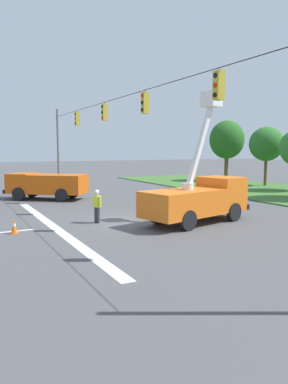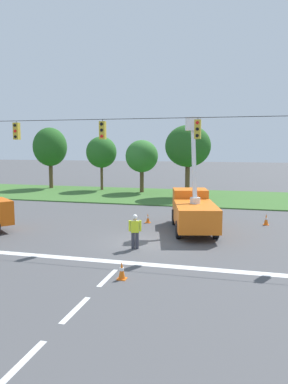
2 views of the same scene
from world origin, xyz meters
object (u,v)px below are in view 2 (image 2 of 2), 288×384
tree_far_west (50,147)px  traffic_cone_foreground_left (266,219)px  tree_centre (142,156)px  utility_truck_bucket_lift (193,208)px  traffic_cone_mid_right (122,271)px  traffic_cone_foreground_right (148,218)px  road_worker (135,229)px  tree_east (188,146)px  tree_west (101,152)px

tree_far_west → traffic_cone_foreground_left: bearing=-32.5°
tree_far_west → traffic_cone_foreground_left: tree_far_west is taller
tree_centre → utility_truck_bucket_lift: (7.72, -16.76, -2.63)m
tree_far_west → traffic_cone_mid_right: (17.72, -27.16, -4.64)m
traffic_cone_foreground_left → traffic_cone_foreground_right: 7.82m
road_worker → traffic_cone_foreground_left: 10.26m
traffic_cone_foreground_left → utility_truck_bucket_lift: bearing=-148.2°
tree_far_west → tree_east: tree_far_west is taller
tree_centre → traffic_cone_foreground_right: (4.48, -15.28, -3.69)m
tree_far_west → tree_east: 17.32m
tree_west → traffic_cone_foreground_right: tree_west is taller
tree_west → traffic_cone_foreground_left: 23.13m
tree_west → tree_east: tree_east is taller
tree_east → traffic_cone_mid_right: size_ratio=10.08×
tree_far_west → utility_truck_bucket_lift: (19.36, -17.96, -3.61)m
traffic_cone_foreground_left → traffic_cone_foreground_right: (-7.71, -1.29, -0.05)m
utility_truck_bucket_lift → tree_far_west: bearing=137.2°
tree_west → tree_centre: 5.13m
tree_east → road_worker: size_ratio=4.07×
tree_far_west → tree_west: 6.65m
tree_centre → utility_truck_bucket_lift: 18.64m
tree_east → tree_west: bearing=162.9°
road_worker → traffic_cone_mid_right: 4.42m
tree_west → traffic_cone_foreground_left: bearing=-40.9°
tree_far_west → utility_truck_bucket_lift: tree_far_west is taller
tree_far_west → traffic_cone_foreground_right: (16.12, -16.47, -4.67)m
tree_east → road_worker: (0.06, -19.38, -4.11)m
tree_centre → road_worker: 22.51m
tree_far_west → tree_centre: tree_far_west is taller
utility_truck_bucket_lift → traffic_cone_foreground_right: (-3.24, 1.48, -1.07)m
tree_west → traffic_cone_mid_right: bearing=-67.5°
tree_west → road_worker: size_ratio=3.51×
utility_truck_bucket_lift → tree_centre: bearing=114.7°
tree_far_west → tree_west: (6.61, -0.27, -0.58)m
traffic_cone_foreground_left → traffic_cone_mid_right: size_ratio=1.03×
tree_east → traffic_cone_mid_right: 24.19m
utility_truck_bucket_lift → road_worker: size_ratio=3.92×
traffic_cone_mid_right → traffic_cone_foreground_left: bearing=63.0°
tree_east → tree_far_west: bearing=168.5°
traffic_cone_mid_right → utility_truck_bucket_lift: bearing=79.9°
traffic_cone_foreground_left → traffic_cone_mid_right: bearing=-117.0°
tree_centre → tree_east: 5.89m
tree_centre → tree_far_west: bearing=174.1°
tree_west → traffic_cone_foreground_right: 19.23m
tree_far_west → traffic_cone_foreground_right: bearing=-45.6°
traffic_cone_foreground_right → traffic_cone_foreground_left: bearing=9.5°
tree_far_west → traffic_cone_mid_right: size_ratio=10.22×
tree_far_west → tree_centre: (11.64, -1.20, -0.98)m
utility_truck_bucket_lift → road_worker: 5.42m
utility_truck_bucket_lift → traffic_cone_foreground_left: utility_truck_bucket_lift is taller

